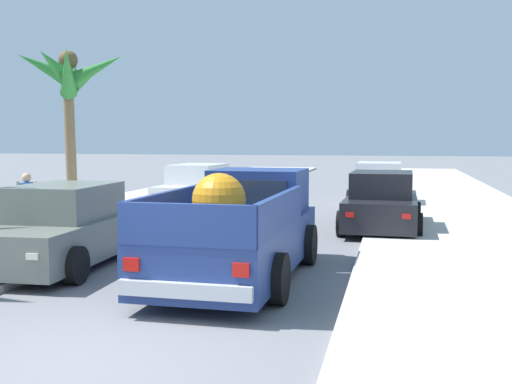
# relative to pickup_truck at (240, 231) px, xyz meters

# --- Properties ---
(ground_plane) EXTENTS (160.00, 160.00, 0.00)m
(ground_plane) POSITION_rel_pickup_truck_xyz_m (-0.72, -4.31, -0.81)
(ground_plane) COLOR slate
(sidewalk_left) EXTENTS (5.15, 60.00, 0.12)m
(sidewalk_left) POSITION_rel_pickup_truck_xyz_m (-5.91, 7.69, -0.75)
(sidewalk_left) COLOR beige
(sidewalk_left) RESTS_ON ground
(sidewalk_right) EXTENTS (5.15, 60.00, 0.12)m
(sidewalk_right) POSITION_rel_pickup_truck_xyz_m (4.48, 7.69, -0.75)
(sidewalk_right) COLOR beige
(sidewalk_right) RESTS_ON ground
(curb_left) EXTENTS (0.16, 60.00, 0.10)m
(curb_left) POSITION_rel_pickup_truck_xyz_m (-4.74, 7.69, -0.76)
(curb_left) COLOR silver
(curb_left) RESTS_ON ground
(curb_right) EXTENTS (0.16, 60.00, 0.10)m
(curb_right) POSITION_rel_pickup_truck_xyz_m (3.30, 7.69, -0.76)
(curb_right) COLOR silver
(curb_right) RESTS_ON ground
(pickup_truck) EXTENTS (2.28, 5.24, 1.86)m
(pickup_truck) POSITION_rel_pickup_truck_xyz_m (0.00, 0.00, 0.00)
(pickup_truck) COLOR navy
(pickup_truck) RESTS_ON ground
(car_left_near) EXTENTS (2.14, 4.31, 1.54)m
(car_left_near) POSITION_rel_pickup_truck_xyz_m (-3.45, 0.15, -0.09)
(car_left_near) COLOR slate
(car_left_near) RESTS_ON ground
(car_right_near) EXTENTS (2.12, 4.30, 1.54)m
(car_right_near) POSITION_rel_pickup_truck_xyz_m (2.07, 12.30, -0.09)
(car_right_near) COLOR silver
(car_right_near) RESTS_ON ground
(car_left_mid) EXTENTS (2.18, 4.33, 1.54)m
(car_left_mid) POSITION_rel_pickup_truck_xyz_m (-3.80, 9.41, -0.09)
(car_left_mid) COLOR silver
(car_left_mid) RESTS_ON ground
(car_right_mid) EXTENTS (2.09, 4.29, 1.54)m
(car_right_mid) POSITION_rel_pickup_truck_xyz_m (2.28, 6.05, -0.09)
(car_right_mid) COLOR black
(car_right_mid) RESTS_ON ground
(palm_tree_left_fore) EXTENTS (3.76, 3.71, 5.39)m
(palm_tree_left_fore) POSITION_rel_pickup_truck_xyz_m (-8.18, 8.87, 3.62)
(palm_tree_left_fore) COLOR brown
(palm_tree_left_fore) RESTS_ON ground
(pedestrian) EXTENTS (0.57, 0.40, 1.59)m
(pedestrian) POSITION_rel_pickup_truck_xyz_m (-5.81, 2.61, 0.11)
(pedestrian) COLOR gray
(pedestrian) RESTS_ON ground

